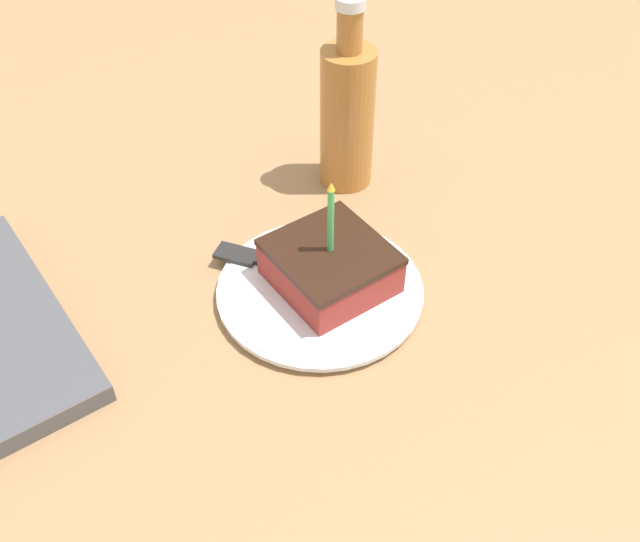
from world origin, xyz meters
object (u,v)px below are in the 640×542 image
cake_slice (332,264)px  fork (286,267)px  bottle (347,113)px  plate (320,291)px

cake_slice → fork: size_ratio=0.78×
cake_slice → bottle: size_ratio=0.55×
bottle → cake_slice: bearing=138.8°
plate → fork: (0.04, 0.01, 0.01)m
plate → bottle: size_ratio=0.92×
cake_slice → bottle: bottle is taller
cake_slice → fork: 0.05m
plate → cake_slice: (0.00, -0.02, 0.03)m
plate → fork: fork is taller
plate → cake_slice: cake_slice is taller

